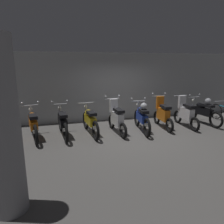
{
  "coord_description": "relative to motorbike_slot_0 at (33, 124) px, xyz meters",
  "views": [
    {
      "loc": [
        -2.45,
        -6.34,
        2.44
      ],
      "look_at": [
        -0.62,
        0.5,
        0.75
      ],
      "focal_mm": 33.28,
      "sensor_mm": 36.0,
      "label": 1
    }
  ],
  "objects": [
    {
      "name": "back_wall",
      "position": [
        3.26,
        1.74,
        0.94
      ],
      "size": [
        16.0,
        0.3,
        2.86
      ],
      "primitive_type": "cube",
      "color": "#9EA0A3",
      "rests_on": "ground"
    },
    {
      "name": "motorbike_slot_0",
      "position": [
        0.0,
        0.0,
        0.0
      ],
      "size": [
        0.61,
        1.93,
        1.15
      ],
      "color": "black",
      "rests_on": "ground"
    },
    {
      "name": "support_pillar",
      "position": [
        -0.05,
        -3.53,
        0.94
      ],
      "size": [
        0.56,
        0.56,
        2.86
      ],
      "primitive_type": "cylinder",
      "color": "gray",
      "rests_on": "ground"
    },
    {
      "name": "motorbike_slot_2",
      "position": [
        1.86,
        -0.05,
        -0.0
      ],
      "size": [
        0.56,
        1.95,
        1.03
      ],
      "color": "black",
      "rests_on": "ground"
    },
    {
      "name": "ground_plane",
      "position": [
        3.26,
        -0.58,
        -0.49
      ],
      "size": [
        80.0,
        80.0,
        0.0
      ],
      "primitive_type": "plane",
      "color": "#565451"
    },
    {
      "name": "motorbike_slot_1",
      "position": [
        0.93,
        -0.04,
        0.0
      ],
      "size": [
        0.59,
        1.95,
        1.15
      ],
      "color": "black",
      "rests_on": "ground"
    },
    {
      "name": "motorbike_slot_5",
      "position": [
        4.65,
        -0.03,
        0.04
      ],
      "size": [
        0.59,
        1.68,
        1.29
      ],
      "color": "black",
      "rests_on": "ground"
    },
    {
      "name": "motorbike_slot_7",
      "position": [
        6.5,
        0.04,
        0.04
      ],
      "size": [
        0.59,
        1.95,
        1.15
      ],
      "color": "black",
      "rests_on": "ground"
    },
    {
      "name": "motorbike_slot_3",
      "position": [
        2.79,
        -0.16,
        0.04
      ],
      "size": [
        0.59,
        1.68,
        1.29
      ],
      "color": "black",
      "rests_on": "ground"
    },
    {
      "name": "motorbike_slot_6",
      "position": [
        5.58,
        -0.14,
        0.03
      ],
      "size": [
        0.56,
        1.68,
        1.18
      ],
      "color": "black",
      "rests_on": "ground"
    },
    {
      "name": "motorbike_slot_4",
      "position": [
        3.72,
        -0.2,
        0.04
      ],
      "size": [
        0.59,
        1.95,
        1.15
      ],
      "color": "black",
      "rests_on": "ground"
    }
  ]
}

